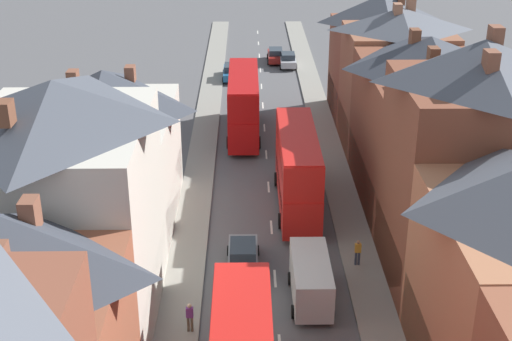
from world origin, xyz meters
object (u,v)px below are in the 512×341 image
at_px(pedestrian_mid_right, 190,316).
at_px(pedestrian_far_left, 358,251).
at_px(car_parked_right_a, 276,55).
at_px(car_parked_left_a, 232,72).
at_px(car_mid_white, 288,60).
at_px(double_decker_bus_mid_street, 243,103).
at_px(car_mid_black, 243,255).
at_px(double_decker_bus_lead, 297,168).
at_px(delivery_van, 311,279).

bearing_deg(pedestrian_mid_right, pedestrian_far_left, 33.61).
relative_size(car_parked_right_a, pedestrian_far_left, 2.70).
height_order(car_parked_left_a, car_mid_white, car_parked_left_a).
bearing_deg(car_mid_white, double_decker_bus_mid_street, -103.21).
bearing_deg(car_mid_white, pedestrian_mid_right, -98.87).
bearing_deg(car_parked_right_a, car_mid_black, -94.68).
distance_m(double_decker_bus_lead, double_decker_bus_mid_street, 13.90).
distance_m(double_decker_bus_mid_street, pedestrian_mid_right, 27.46).
bearing_deg(double_decker_bus_lead, car_mid_black, -115.02).
relative_size(delivery_van, pedestrian_far_left, 3.23).
relative_size(car_mid_black, pedestrian_far_left, 2.60).
height_order(car_parked_right_a, delivery_van, delivery_van).
distance_m(car_parked_right_a, pedestrian_far_left, 44.14).
bearing_deg(car_parked_left_a, pedestrian_mid_right, -91.73).
bearing_deg(car_parked_right_a, pedestrian_far_left, -86.11).
relative_size(car_mid_black, delivery_van, 0.80).
xyz_separation_m(double_decker_bus_lead, car_parked_left_a, (-4.89, 29.72, -2.00)).
bearing_deg(delivery_van, pedestrian_far_left, 47.90).
xyz_separation_m(double_decker_bus_lead, double_decker_bus_mid_street, (-3.60, 13.43, 0.00)).
height_order(double_decker_bus_mid_street, pedestrian_far_left, double_decker_bus_mid_street).
bearing_deg(double_decker_bus_lead, pedestrian_mid_right, -114.15).
relative_size(car_mid_white, pedestrian_mid_right, 2.47).
bearing_deg(pedestrian_mid_right, double_decker_bus_lead, 65.85).
bearing_deg(delivery_van, car_mid_black, 137.14).
bearing_deg(car_parked_left_a, delivery_van, -83.14).
height_order(car_parked_left_a, pedestrian_far_left, pedestrian_far_left).
relative_size(car_parked_right_a, delivery_van, 0.84).
bearing_deg(pedestrian_far_left, car_parked_left_a, 101.90).
height_order(double_decker_bus_mid_street, delivery_van, double_decker_bus_mid_street).
relative_size(car_parked_left_a, pedestrian_mid_right, 2.84).
relative_size(double_decker_bus_lead, pedestrian_mid_right, 6.71).
distance_m(double_decker_bus_lead, car_mid_white, 34.42).
relative_size(double_decker_bus_mid_street, car_parked_right_a, 2.48).
xyz_separation_m(double_decker_bus_mid_street, pedestrian_far_left, (6.60, -21.15, -1.78)).
bearing_deg(pedestrian_mid_right, car_parked_right_a, 82.94).
height_order(double_decker_bus_lead, pedestrian_mid_right, double_decker_bus_lead).
xyz_separation_m(double_decker_bus_lead, car_mid_white, (1.31, 34.34, -2.01)).
xyz_separation_m(double_decker_bus_mid_street, car_parked_left_a, (-1.29, 16.29, -2.00)).
distance_m(car_parked_right_a, pedestrian_mid_right, 50.55).
height_order(double_decker_bus_lead, car_mid_black, double_decker_bus_lead).
distance_m(car_mid_black, car_mid_white, 42.32).
distance_m(double_decker_bus_mid_street, car_mid_white, 21.57).
xyz_separation_m(double_decker_bus_mid_street, car_parked_right_a, (3.61, 22.89, -2.01)).
height_order(car_parked_right_a, pedestrian_far_left, pedestrian_far_left).
xyz_separation_m(car_mid_black, pedestrian_mid_right, (-2.62, -6.15, 0.24)).
xyz_separation_m(car_parked_left_a, pedestrian_far_left, (7.89, -37.44, 0.22)).
distance_m(car_mid_black, delivery_van, 4.94).
bearing_deg(car_mid_black, double_decker_bus_lead, 64.98).
relative_size(double_decker_bus_lead, pedestrian_far_left, 6.71).
xyz_separation_m(double_decker_bus_mid_street, pedestrian_mid_right, (-2.61, -27.27, -1.78)).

